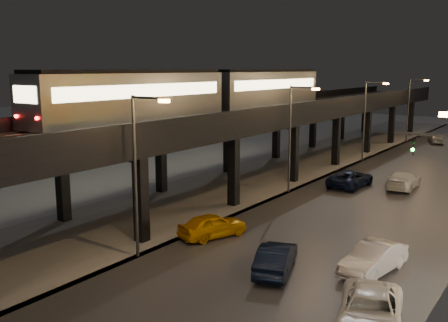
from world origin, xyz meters
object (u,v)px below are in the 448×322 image
Objects in this scene: car_mid_silver at (350,179)px; car_far_white at (436,139)px; subway_train at (212,90)px; car_onc_silver at (373,259)px; car_taxi at (213,226)px; car_near_white at (276,259)px; car_mid_dark at (403,181)px; car_onc_dark at (370,313)px.

car_far_white is (0.21, 31.97, -0.01)m from car_mid_silver.
subway_train is 24.23m from car_onc_silver.
car_taxi is 6.37m from car_near_white.
car_onc_dark is (5.67, -25.28, -0.01)m from car_mid_dark.
subway_train reaches higher than car_mid_silver.
car_taxi reaches higher than car_near_white.
subway_train is at bearing 123.20° from car_onc_dark.
subway_train reaches higher than car_mid_dark.
subway_train is 8.53× the size of car_taxi.
car_near_white is 52.44m from car_far_white.
car_far_white is at bearing 72.63° from subway_train.
car_mid_dark is 1.19× the size of car_far_white.
car_mid_dark is 25.91m from car_onc_dark.
car_mid_silver is (11.40, 5.16, -7.70)m from subway_train.
car_far_white is (-3.56, 52.32, -0.00)m from car_near_white.
car_onc_silver is at bearing -164.80° from car_near_white.
car_onc_silver reaches higher than car_taxi.
car_near_white is 4.99m from car_onc_silver.
car_mid_silver is at bearing 123.67° from car_onc_silver.
car_far_white is at bearing -72.93° from car_taxi.
car_onc_silver is at bearing 117.75° from car_mid_silver.
car_taxi is 17.97m from car_mid_silver.
car_near_white is 0.83× the size of car_mid_silver.
car_onc_dark is at bearing 135.05° from car_near_white.
car_onc_silver is at bearing 78.85° from car_far_white.
car_taxi is 0.82× the size of car_onc_dark.
car_taxi is 49.88m from car_far_white.
car_mid_silver is 1.04× the size of car_mid_dark.
subway_train is 8.14× the size of car_onc_silver.
subway_train is 7.25× the size of car_mid_dark.
car_near_white is at bearing 73.90° from car_far_white.
car_onc_silver is 5.99m from car_onc_dark.
car_near_white is at bearing 87.29° from car_mid_dark.
car_near_white is at bearing 104.00° from car_mid_silver.
car_onc_silver is (7.71, -49.55, 0.02)m from car_far_white.
car_mid_silver is 1.01× the size of car_onc_dark.
car_mid_silver is at bearing 96.48° from car_onc_dark.
car_far_white is 0.81× the size of car_onc_dark.
subway_train is 17.52m from car_taxi.
car_mid_silver is 1.17× the size of car_onc_silver.
car_taxi is 1.01× the size of car_far_white.
car_mid_dark is 30.23m from car_far_white.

